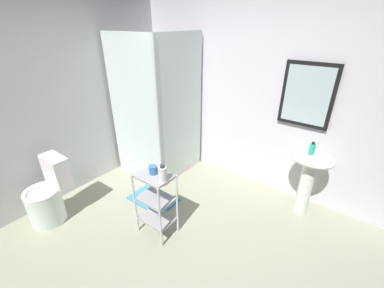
{
  "coord_description": "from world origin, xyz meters",
  "views": [
    {
      "loc": [
        1.17,
        -1.15,
        2.1
      ],
      "look_at": [
        -0.35,
        0.88,
        0.83
      ],
      "focal_mm": 22.98,
      "sensor_mm": 36.0,
      "label": 1
    }
  ],
  "objects_px": {
    "shower_stall": "(160,143)",
    "lotion_bottle_white": "(163,174)",
    "bath_mat": "(153,199)",
    "rinse_cup": "(153,170)",
    "pedestal_sink": "(309,172)",
    "storage_cart": "(156,199)",
    "toilet": "(48,196)",
    "hand_soap_bottle": "(312,149)"
  },
  "relations": [
    {
      "from": "pedestal_sink",
      "to": "toilet",
      "type": "distance_m",
      "value": 2.98
    },
    {
      "from": "pedestal_sink",
      "to": "lotion_bottle_white",
      "type": "bearing_deg",
      "value": -129.17
    },
    {
      "from": "pedestal_sink",
      "to": "rinse_cup",
      "type": "height_order",
      "value": "rinse_cup"
    },
    {
      "from": "shower_stall",
      "to": "hand_soap_bottle",
      "type": "xyz_separation_m",
      "value": [
        2.01,
        0.29,
        0.41
      ]
    },
    {
      "from": "storage_cart",
      "to": "shower_stall",
      "type": "bearing_deg",
      "value": 131.69
    },
    {
      "from": "bath_mat",
      "to": "hand_soap_bottle",
      "type": "bearing_deg",
      "value": 29.65
    },
    {
      "from": "lotion_bottle_white",
      "to": "toilet",
      "type": "bearing_deg",
      "value": -155.16
    },
    {
      "from": "shower_stall",
      "to": "lotion_bottle_white",
      "type": "distance_m",
      "value": 1.43
    },
    {
      "from": "bath_mat",
      "to": "rinse_cup",
      "type": "bearing_deg",
      "value": -39.19
    },
    {
      "from": "shower_stall",
      "to": "storage_cart",
      "type": "height_order",
      "value": "shower_stall"
    },
    {
      "from": "hand_soap_bottle",
      "to": "bath_mat",
      "type": "xyz_separation_m",
      "value": [
        -1.58,
        -0.9,
        -0.86
      ]
    },
    {
      "from": "rinse_cup",
      "to": "storage_cart",
      "type": "bearing_deg",
      "value": -41.46
    },
    {
      "from": "pedestal_sink",
      "to": "storage_cart",
      "type": "distance_m",
      "value": 1.74
    },
    {
      "from": "rinse_cup",
      "to": "toilet",
      "type": "bearing_deg",
      "value": -150.99
    },
    {
      "from": "lotion_bottle_white",
      "to": "pedestal_sink",
      "type": "bearing_deg",
      "value": 50.83
    },
    {
      "from": "storage_cart",
      "to": "lotion_bottle_white",
      "type": "bearing_deg",
      "value": -3.47
    },
    {
      "from": "pedestal_sink",
      "to": "lotion_bottle_white",
      "type": "relative_size",
      "value": 4.76
    },
    {
      "from": "toilet",
      "to": "rinse_cup",
      "type": "height_order",
      "value": "rinse_cup"
    },
    {
      "from": "bath_mat",
      "to": "toilet",
      "type": "bearing_deg",
      "value": -126.76
    },
    {
      "from": "hand_soap_bottle",
      "to": "bath_mat",
      "type": "distance_m",
      "value": 2.01
    },
    {
      "from": "lotion_bottle_white",
      "to": "rinse_cup",
      "type": "distance_m",
      "value": 0.16
    },
    {
      "from": "shower_stall",
      "to": "storage_cart",
      "type": "xyz_separation_m",
      "value": [
        0.85,
        -0.96,
        -0.03
      ]
    },
    {
      "from": "pedestal_sink",
      "to": "shower_stall",
      "type": "bearing_deg",
      "value": -171.21
    },
    {
      "from": "shower_stall",
      "to": "pedestal_sink",
      "type": "relative_size",
      "value": 2.47
    },
    {
      "from": "toilet",
      "to": "lotion_bottle_white",
      "type": "relative_size",
      "value": 4.47
    },
    {
      "from": "toilet",
      "to": "rinse_cup",
      "type": "xyz_separation_m",
      "value": [
        1.11,
        0.61,
        0.47
      ]
    },
    {
      "from": "shower_stall",
      "to": "lotion_bottle_white",
      "type": "xyz_separation_m",
      "value": [
        0.99,
        -0.97,
        0.35
      ]
    },
    {
      "from": "shower_stall",
      "to": "rinse_cup",
      "type": "height_order",
      "value": "shower_stall"
    },
    {
      "from": "shower_stall",
      "to": "pedestal_sink",
      "type": "xyz_separation_m",
      "value": [
        2.03,
        0.31,
        0.12
      ]
    },
    {
      "from": "toilet",
      "to": "hand_soap_bottle",
      "type": "height_order",
      "value": "hand_soap_bottle"
    },
    {
      "from": "toilet",
      "to": "storage_cart",
      "type": "xyz_separation_m",
      "value": [
        1.13,
        0.59,
        0.12
      ]
    },
    {
      "from": "pedestal_sink",
      "to": "bath_mat",
      "type": "height_order",
      "value": "pedestal_sink"
    },
    {
      "from": "storage_cart",
      "to": "hand_soap_bottle",
      "type": "relative_size",
      "value": 5.16
    },
    {
      "from": "toilet",
      "to": "lotion_bottle_white",
      "type": "distance_m",
      "value": 1.48
    },
    {
      "from": "storage_cart",
      "to": "bath_mat",
      "type": "distance_m",
      "value": 0.7
    },
    {
      "from": "pedestal_sink",
      "to": "toilet",
      "type": "height_order",
      "value": "pedestal_sink"
    },
    {
      "from": "hand_soap_bottle",
      "to": "pedestal_sink",
      "type": "bearing_deg",
      "value": 45.05
    },
    {
      "from": "rinse_cup",
      "to": "shower_stall",
      "type": "bearing_deg",
      "value": 131.52
    },
    {
      "from": "rinse_cup",
      "to": "pedestal_sink",
      "type": "bearing_deg",
      "value": 46.2
    },
    {
      "from": "pedestal_sink",
      "to": "bath_mat",
      "type": "xyz_separation_m",
      "value": [
        -1.6,
        -0.92,
        -0.57
      ]
    },
    {
      "from": "shower_stall",
      "to": "bath_mat",
      "type": "relative_size",
      "value": 3.33
    },
    {
      "from": "lotion_bottle_white",
      "to": "rinse_cup",
      "type": "bearing_deg",
      "value": 169.63
    }
  ]
}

